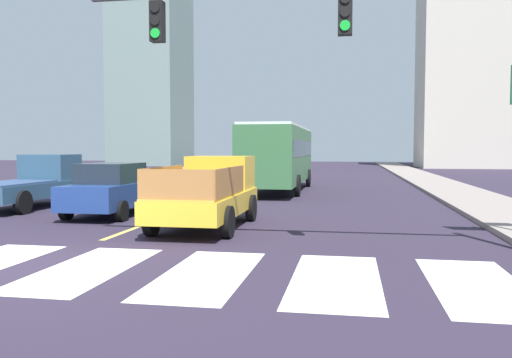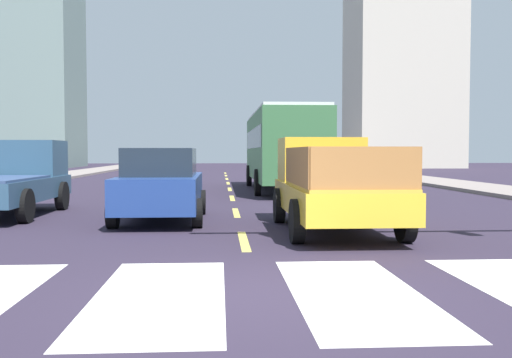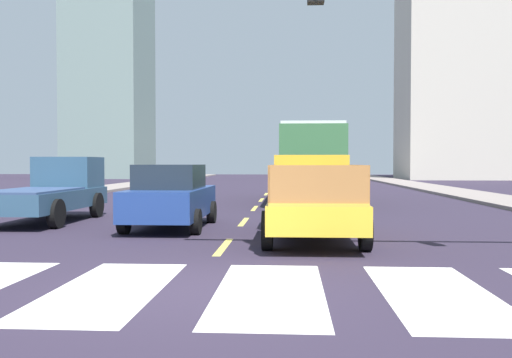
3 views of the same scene
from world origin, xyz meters
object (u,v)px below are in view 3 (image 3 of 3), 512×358
at_px(pickup_stakebed, 312,198).
at_px(pickup_dark, 53,190).
at_px(city_bus, 309,159).
at_px(sedan_near_left, 171,196).

distance_m(pickup_stakebed, pickup_dark, 8.50).
bearing_deg(city_bus, sedan_near_left, -111.19).
bearing_deg(city_bus, pickup_dark, -132.51).
height_order(pickup_stakebed, city_bus, city_bus).
bearing_deg(sedan_near_left, pickup_dark, 156.76).
bearing_deg(sedan_near_left, pickup_stakebed, -23.23).
distance_m(pickup_stakebed, sedan_near_left, 4.08).
relative_size(pickup_stakebed, sedan_near_left, 1.18).
bearing_deg(pickup_stakebed, pickup_dark, 154.06).
relative_size(city_bus, sedan_near_left, 2.45).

